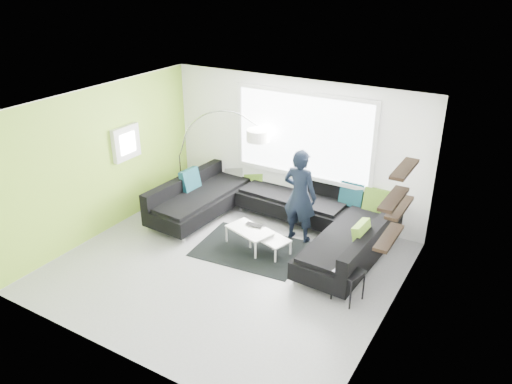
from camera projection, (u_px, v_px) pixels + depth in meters
ground at (227, 267)px, 8.59m from camera, size 5.50×5.50×0.00m
room_shell at (233, 166)px, 7.98m from camera, size 5.54×5.04×2.82m
sectional_sofa at (272, 215)px, 9.46m from camera, size 4.39×2.86×0.92m
rug at (251, 249)px, 9.11m from camera, size 2.04×1.57×0.01m
coffee_table at (260, 240)px, 9.05m from camera, size 1.22×0.92×0.35m
arc_lamp at (179, 156)px, 10.52m from camera, size 2.12×1.18×2.13m
side_table at (348, 285)px, 7.65m from camera, size 0.47×0.47×0.53m
person at (300, 196)px, 9.10m from camera, size 0.67×0.45×1.79m
laptop at (253, 226)px, 9.14m from camera, size 0.34×0.22×0.03m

